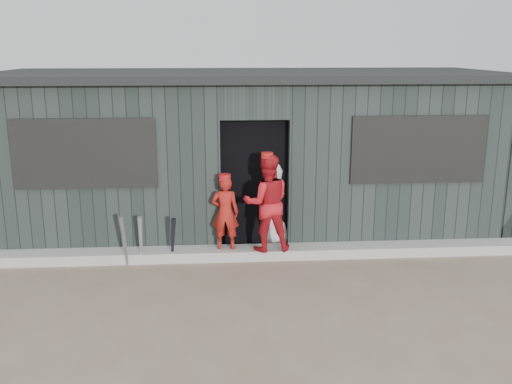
{
  "coord_description": "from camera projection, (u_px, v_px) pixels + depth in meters",
  "views": [
    {
      "loc": [
        -0.55,
        -6.05,
        3.0
      ],
      "look_at": [
        0.0,
        1.8,
        1.0
      ],
      "focal_mm": 40.0,
      "sensor_mm": 36.0,
      "label": 1
    }
  ],
  "objects": [
    {
      "name": "bat_left",
      "position": [
        141.0,
        240.0,
        8.08
      ],
      "size": [
        0.09,
        0.19,
        0.71
      ],
      "primitive_type": "cone",
      "rotation": [
        0.16,
        0.0,
        0.15
      ],
      "color": "#9A9AA3",
      "rests_on": "ground"
    },
    {
      "name": "dugout",
      "position": [
        249.0,
        151.0,
        9.7
      ],
      "size": [
        8.3,
        3.3,
        2.62
      ],
      "color": "black",
      "rests_on": "ground"
    },
    {
      "name": "curb",
      "position": [
        256.0,
        253.0,
        8.37
      ],
      "size": [
        8.0,
        0.36,
        0.15
      ],
      "primitive_type": "cube",
      "color": "#979692",
      "rests_on": "ground"
    },
    {
      "name": "bat_right",
      "position": [
        173.0,
        240.0,
        8.11
      ],
      "size": [
        0.14,
        0.25,
        0.69
      ],
      "primitive_type": "cone",
      "rotation": [
        0.26,
        0.0,
        0.32
      ],
      "color": "black",
      "rests_on": "ground"
    },
    {
      "name": "bat_mid",
      "position": [
        124.0,
        241.0,
        7.91
      ],
      "size": [
        0.1,
        0.26,
        0.78
      ],
      "primitive_type": "cone",
      "rotation": [
        0.24,
        0.0,
        -0.12
      ],
      "color": "gray",
      "rests_on": "ground"
    },
    {
      "name": "player_red_right",
      "position": [
        267.0,
        203.0,
        8.12
      ],
      "size": [
        0.72,
        0.58,
        1.4
      ],
      "primitive_type": "imported",
      "rotation": [
        0.0,
        0.0,
        3.21
      ],
      "color": "#B3161E",
      "rests_on": "curb"
    },
    {
      "name": "ground",
      "position": [
        267.0,
        313.0,
        6.63
      ],
      "size": [
        80.0,
        80.0,
        0.0
      ],
      "primitive_type": "plane",
      "color": "brown",
      "rests_on": "ground"
    },
    {
      "name": "player_grey_back",
      "position": [
        275.0,
        204.0,
        8.69
      ],
      "size": [
        0.74,
        0.56,
        1.38
      ],
      "primitive_type": "imported",
      "rotation": [
        0.0,
        0.0,
        2.95
      ],
      "color": "silver",
      "rests_on": "ground"
    },
    {
      "name": "player_red_left",
      "position": [
        225.0,
        213.0,
        8.2
      ],
      "size": [
        0.42,
        0.29,
        1.08
      ],
      "primitive_type": "imported",
      "rotation": [
        0.0,
        0.0,
        3.05
      ],
      "color": "maroon",
      "rests_on": "curb"
    }
  ]
}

